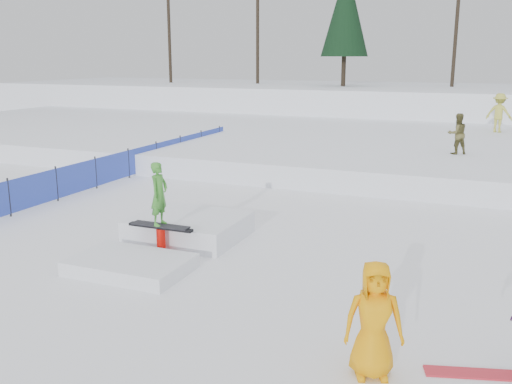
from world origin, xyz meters
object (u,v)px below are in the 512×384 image
at_px(walker_ygreen, 499,113).
at_px(jib_rail_feature, 174,234).
at_px(walker_olive, 457,134).
at_px(safety_fence, 129,163).
at_px(spectator_yellow, 374,320).

height_order(walker_ygreen, jib_rail_feature, walker_ygreen).
bearing_deg(walker_olive, jib_rail_feature, 33.83).
bearing_deg(walker_ygreen, walker_olive, 94.00).
bearing_deg(walker_olive, safety_fence, -5.15).
distance_m(safety_fence, walker_ygreen, 17.88).
bearing_deg(safety_fence, spectator_yellow, -42.30).
xyz_separation_m(safety_fence, jib_rail_feature, (5.57, -6.19, -0.25)).
distance_m(walker_olive, jib_rail_feature, 12.73).
xyz_separation_m(walker_ygreen, jib_rail_feature, (-6.95, -18.90, -1.43)).
height_order(walker_olive, walker_ygreen, walker_ygreen).
xyz_separation_m(safety_fence, spectator_yellow, (11.00, -10.01, 0.29)).
relative_size(walker_olive, spectator_yellow, 0.91).
bearing_deg(spectator_yellow, walker_olive, 69.70).
xyz_separation_m(safety_fence, walker_olive, (11.09, 5.22, 1.01)).
bearing_deg(jib_rail_feature, safety_fence, 132.00).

